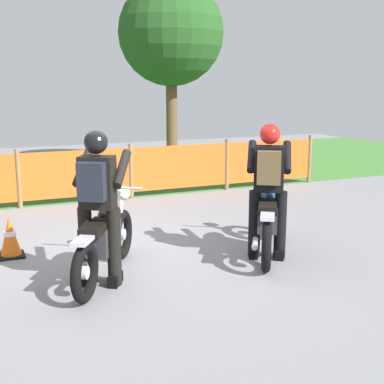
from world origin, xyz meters
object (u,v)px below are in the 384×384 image
motorcycle_lead (267,217)px  rider_trailing (98,200)px  traffic_cone (10,237)px  motorcycle_trailing (106,239)px  rider_lead (269,184)px

motorcycle_lead → rider_trailing: 2.31m
motorcycle_lead → traffic_cone: (-3.08, 1.13, -0.21)m
motorcycle_lead → motorcycle_trailing: motorcycle_lead is taller
motorcycle_trailing → traffic_cone: bearing=70.5°
motorcycle_lead → traffic_cone: size_ratio=3.39×
rider_lead → rider_trailing: size_ratio=1.00×
motorcycle_lead → motorcycle_trailing: (-2.14, -0.04, -0.01)m
motorcycle_trailing → traffic_cone: (-0.94, 1.18, -0.20)m
motorcycle_trailing → rider_lead: size_ratio=1.03×
traffic_cone → motorcycle_lead: bearing=-20.2°
motorcycle_lead → traffic_cone: motorcycle_lead is taller
motorcycle_trailing → rider_lead: bearing=-62.2°
motorcycle_trailing → rider_trailing: 0.54m
motorcycle_lead → traffic_cone: 3.29m
motorcycle_lead → traffic_cone: bearing=101.7°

